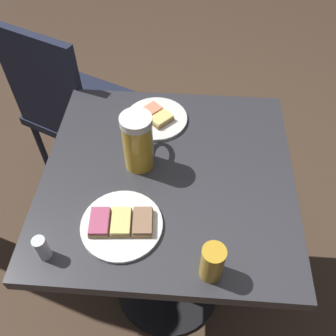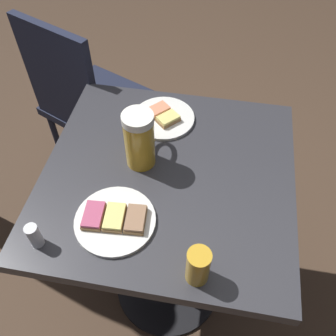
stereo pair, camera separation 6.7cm
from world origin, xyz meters
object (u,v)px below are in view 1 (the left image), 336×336
Objects in this scene: beer_glass_small at (212,262)px; salt_shaker at (42,248)px; plate_near at (122,224)px; plate_far at (156,118)px; cafe_chair at (71,107)px; beer_mug at (138,140)px.

beer_glass_small reaches higher than salt_shaker.
salt_shaker is (-0.16, -0.09, 0.02)m from plate_near.
plate_far is 0.52m from salt_shaker.
plate_near is 0.21× the size of cafe_chair.
beer_mug is 0.18× the size of cafe_chair.
plate_near is 0.80m from cafe_chair.
beer_glass_small reaches higher than plate_far.
plate_near is at bearing -95.25° from beer_mug.
beer_glass_small is 0.38m from salt_shaker.
beer_glass_small is at bearing -31.04° from cafe_chair.
beer_mug is 0.35m from salt_shaker.
plate_far is 0.52m from beer_glass_small.
beer_glass_small is at bearing -25.64° from plate_near.
beer_glass_small is (0.20, -0.31, -0.04)m from beer_mug.
beer_glass_small is at bearing -71.06° from plate_far.
plate_near is at bearing 28.55° from salt_shaker.
cafe_chair reaches higher than beer_glass_small.
beer_mug reaches higher than salt_shaker.
beer_mug is at bearing 58.46° from salt_shaker.
plate_far is at bearing 80.35° from beer_mug.
salt_shaker reaches higher than plate_near.
plate_near is 0.19m from salt_shaker.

